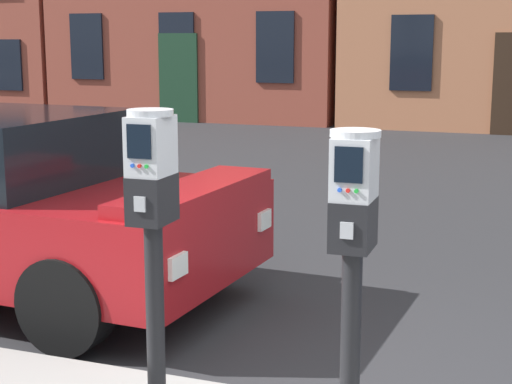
# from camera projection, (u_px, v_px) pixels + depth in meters

# --- Properties ---
(parking_meter_near_kerb) EXTENTS (0.22, 0.25, 1.52)m
(parking_meter_near_kerb) POSITION_uv_depth(u_px,v_px,m) (152.00, 209.00, 3.76)
(parking_meter_near_kerb) COLOR black
(parking_meter_near_kerb) RESTS_ON sidewalk_slab
(parking_meter_twin_adjacent) EXTENTS (0.22, 0.25, 1.46)m
(parking_meter_twin_adjacent) POSITION_uv_depth(u_px,v_px,m) (353.00, 235.00, 3.43)
(parking_meter_twin_adjacent) COLOR black
(parking_meter_twin_adjacent) RESTS_ON sidewalk_slab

